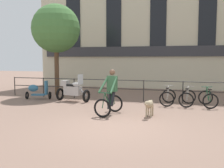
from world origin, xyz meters
TOP-DOWN VIEW (x-y plane):
  - ground_plane at (0.00, 0.00)m, footprint 60.00×60.00m
  - canal_railing at (-0.00, 5.20)m, footprint 15.05×0.05m
  - building_facade at (0.00, 10.99)m, footprint 18.00×0.72m
  - cyclist_with_bike at (-0.70, 1.87)m, footprint 0.83×1.25m
  - dog at (0.79, 1.82)m, footprint 0.29×0.96m
  - parked_motorcycle at (-3.36, 4.18)m, footprint 1.73×0.86m
  - parked_bicycle_near_lamp at (1.23, 4.54)m, footprint 0.67×1.11m
  - parked_bicycle_mid_left at (2.10, 4.54)m, footprint 0.75×1.16m
  - parked_bicycle_mid_right at (2.97, 4.54)m, footprint 0.81×1.19m
  - parked_scooter at (-5.39, 4.24)m, footprint 1.34×0.71m
  - tree_canalside_left at (-5.28, 6.12)m, footprint 2.77×2.77m

SIDE VIEW (x-z plane):
  - ground_plane at x=0.00m, z-range 0.00..0.00m
  - parked_bicycle_mid_right at x=2.97m, z-range -0.07..0.79m
  - parked_bicycle_near_lamp at x=1.23m, z-range -0.07..0.79m
  - parked_bicycle_mid_left at x=2.10m, z-range -0.07..0.79m
  - dog at x=0.79m, z-range 0.12..0.75m
  - parked_scooter at x=-5.39m, z-range -0.02..0.94m
  - parked_motorcycle at x=-3.36m, z-range -0.11..1.24m
  - canal_railing at x=0.00m, z-range 0.18..1.23m
  - cyclist_with_bike at x=-0.70m, z-range -0.09..1.61m
  - tree_canalside_left at x=-5.28m, z-range 1.20..6.41m
  - building_facade at x=0.00m, z-range -0.02..10.08m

